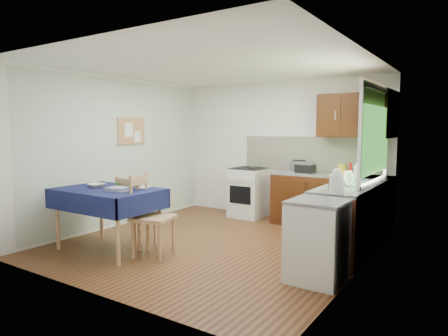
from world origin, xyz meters
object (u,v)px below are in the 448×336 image
Objects in this scene: chair_near at (149,213)px; chair_far at (134,210)px; sandwich_press at (305,168)px; dining_table at (108,196)px; dish_rack at (349,184)px; toaster at (299,167)px; kettle at (337,182)px.

chair_far is at bearing 53.97° from chair_near.
chair_far is 2.94m from sandwich_press.
dining_table is 3.54× the size of dish_rack.
toaster reaches higher than chair_far.
kettle is at bearing -81.94° from dish_rack.
sandwich_press is (0.11, 0.01, -0.01)m from toaster.
sandwich_press is at bearing -127.73° from chair_far.
sandwich_press is at bearing 136.62° from dish_rack.
chair_far is at bearing -130.22° from sandwich_press.
dish_rack is (1.15, -1.10, -0.08)m from toaster.
dining_table is at bearing -145.05° from dish_rack.
chair_near is (0.45, -0.17, 0.03)m from chair_far.
kettle is at bearing -67.81° from sandwich_press.
chair_near is at bearing -120.65° from sandwich_press.
toaster is (0.93, 2.65, 0.44)m from chair_near.
toaster is at bearing 38.83° from dining_table.
chair_far is 0.48m from chair_near.
dining_table is 0.41m from chair_far.
dining_table is 3.20m from dish_rack.
dining_table is 3.20m from toaster.
chair_far is 3.46× the size of kettle.
toaster is 2.16m from kettle.
sandwich_press reaches higher than chair_near.
dining_table is 4.82× the size of kettle.
chair_near is 2.89m from sandwich_press.
dining_table is at bearing 86.10° from chair_near.
kettle reaches higher than dining_table.
dish_rack reaches higher than dining_table.
chair_near is 2.85m from toaster.
kettle is (2.14, 0.86, 0.47)m from chair_near.
chair_near reaches higher than dining_table.
sandwich_press is at bearing -36.14° from chair_near.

